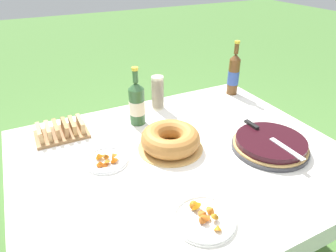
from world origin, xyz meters
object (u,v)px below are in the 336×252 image
(serving_knife, at_px, (267,135))
(cup_stack, at_px, (158,93))
(bundt_cake, at_px, (170,139))
(cider_bottle_amber, at_px, (234,74))
(bread_board, at_px, (61,131))
(cider_bottle_green, at_px, (137,103))
(berry_tart, at_px, (270,144))
(snack_plate_left, at_px, (204,218))
(snack_plate_near, at_px, (107,160))

(serving_knife, bearing_deg, cup_stack, -154.79)
(bundt_cake, distance_m, cider_bottle_amber, 0.77)
(bundt_cake, distance_m, bread_board, 0.57)
(cup_stack, relative_size, cider_bottle_green, 0.63)
(berry_tart, distance_m, bread_board, 1.04)
(cider_bottle_amber, distance_m, snack_plate_left, 1.14)
(snack_plate_left, xyz_separation_m, bread_board, (-0.35, 0.81, 0.02))
(snack_plate_near, bearing_deg, bundt_cake, -5.32)
(serving_knife, xyz_separation_m, snack_plate_near, (-0.73, 0.22, -0.05))
(bundt_cake, xyz_separation_m, bread_board, (-0.45, 0.35, -0.02))
(bundt_cake, height_order, cider_bottle_green, cider_bottle_green)
(snack_plate_near, xyz_separation_m, bread_board, (-0.14, 0.32, 0.02))
(bundt_cake, height_order, cider_bottle_amber, cider_bottle_amber)
(bundt_cake, xyz_separation_m, cider_bottle_green, (-0.05, 0.30, 0.07))
(snack_plate_near, xyz_separation_m, snack_plate_left, (0.21, -0.48, 0.00))
(bundt_cake, distance_m, cup_stack, 0.44)
(berry_tart, distance_m, cup_stack, 0.71)
(cider_bottle_amber, bearing_deg, snack_plate_near, -159.40)
(berry_tart, height_order, serving_knife, serving_knife)
(cider_bottle_green, bearing_deg, cup_stack, 33.41)
(snack_plate_left, bearing_deg, cider_bottle_green, 86.26)
(cup_stack, xyz_separation_m, cider_bottle_amber, (0.53, -0.03, 0.04))
(cup_stack, relative_size, snack_plate_near, 1.02)
(bundt_cake, bearing_deg, bread_board, 141.95)
(bundt_cake, height_order, snack_plate_near, bundt_cake)
(serving_knife, height_order, bread_board, bread_board)
(cup_stack, distance_m, snack_plate_near, 0.59)
(bundt_cake, relative_size, snack_plate_near, 1.58)
(snack_plate_left, bearing_deg, serving_knife, 26.98)
(cider_bottle_green, bearing_deg, bread_board, 172.81)
(snack_plate_near, relative_size, snack_plate_left, 0.88)
(berry_tart, relative_size, cup_stack, 1.79)
(berry_tart, xyz_separation_m, cup_stack, (-0.29, 0.64, 0.07))
(berry_tart, height_order, bundt_cake, bundt_cake)
(berry_tart, distance_m, cider_bottle_green, 0.71)
(berry_tart, xyz_separation_m, serving_knife, (-0.00, 0.03, 0.04))
(cup_stack, height_order, cider_bottle_amber, cider_bottle_amber)
(bundt_cake, xyz_separation_m, snack_plate_near, (-0.31, 0.03, -0.04))
(cup_stack, bearing_deg, snack_plate_near, -138.23)
(serving_knife, bearing_deg, snack_plate_left, -63.52)
(serving_knife, relative_size, bread_board, 1.44)
(berry_tart, bearing_deg, cider_bottle_green, 131.97)
(serving_knife, xyz_separation_m, cider_bottle_green, (-0.47, 0.49, 0.06))
(serving_knife, bearing_deg, bundt_cake, -115.06)
(snack_plate_left, relative_size, bread_board, 0.86)
(cup_stack, relative_size, snack_plate_left, 0.90)
(cider_bottle_green, bearing_deg, berry_tart, -48.03)
(cider_bottle_amber, xyz_separation_m, bread_board, (-1.11, -0.04, -0.11))
(bundt_cake, xyz_separation_m, snack_plate_left, (-0.10, -0.46, -0.04))
(bundt_cake, height_order, snack_plate_left, bundt_cake)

